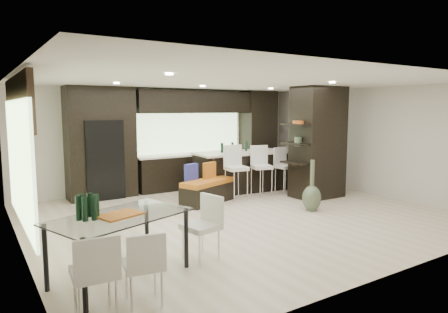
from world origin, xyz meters
TOP-DOWN VIEW (x-y plane):
  - ground at (0.00, 0.00)m, footprint 8.00×8.00m
  - back_wall at (0.00, 3.50)m, footprint 8.00×0.02m
  - left_wall at (-4.00, 0.00)m, footprint 0.02×7.00m
  - right_wall at (4.00, 0.00)m, footprint 0.02×7.00m
  - ceiling at (0.00, 0.00)m, footprint 8.00×7.00m
  - window_left at (-3.96, 0.20)m, footprint 0.04×3.20m
  - window_back at (0.60, 3.46)m, footprint 3.40×0.04m
  - stone_accent at (-3.93, 0.20)m, footprint 0.08×3.00m
  - ceiling_spots at (0.00, 0.25)m, footprint 4.00×3.00m
  - back_cabinetry at (0.50, 3.17)m, footprint 6.80×0.68m
  - refrigerator at (-1.90, 3.12)m, footprint 0.90×0.68m
  - partition_column at (2.60, 0.40)m, footprint 1.20×0.80m
  - kitchen_island at (1.48, 2.03)m, footprint 2.59×1.31m
  - stool_left at (0.71, 1.16)m, footprint 0.53×0.53m
  - stool_mid at (1.48, 1.17)m, footprint 0.57×0.57m
  - stool_right at (2.24, 1.19)m, footprint 0.43×0.43m
  - bench at (-0.00, 1.29)m, footprint 1.50×1.00m
  - floor_vase at (1.49, -0.54)m, footprint 0.45×0.45m
  - dining_table at (-3.04, -1.70)m, footprint 1.94×1.48m
  - chair_near at (-3.04, -2.47)m, footprint 0.49×0.49m
  - chair_far at (-3.58, -2.49)m, footprint 0.49×0.49m
  - chair_end at (-1.87, -1.70)m, footprint 0.54×0.54m

SIDE VIEW (x-z plane):
  - ground at x=0.00m, z-range 0.00..0.00m
  - bench at x=0.00m, z-range 0.00..0.54m
  - chair_near at x=-3.04m, z-range 0.00..0.78m
  - dining_table at x=-3.04m, z-range 0.00..0.83m
  - chair_far at x=-3.58m, z-range 0.00..0.84m
  - chair_end at x=-1.87m, z-range 0.00..0.85m
  - stool_right at x=2.24m, z-range 0.00..0.94m
  - stool_mid at x=1.48m, z-range 0.00..1.02m
  - kitchen_island at x=1.48m, z-range 0.00..1.04m
  - stool_left at x=0.71m, z-range 0.00..1.05m
  - floor_vase at x=1.49m, z-range 0.00..1.10m
  - refrigerator at x=-1.90m, z-range 0.00..1.90m
  - back_wall at x=0.00m, z-range 0.00..2.70m
  - left_wall at x=-4.00m, z-range 0.00..2.70m
  - right_wall at x=4.00m, z-range 0.00..2.70m
  - window_left at x=-3.96m, z-range 0.40..2.30m
  - back_cabinetry at x=0.50m, z-range 0.00..2.70m
  - partition_column at x=2.60m, z-range 0.00..2.70m
  - window_back at x=0.60m, z-range 0.95..2.15m
  - stone_accent at x=-3.93m, z-range 1.85..2.65m
  - ceiling_spots at x=0.00m, z-range 2.67..2.69m
  - ceiling at x=0.00m, z-range 2.69..2.71m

